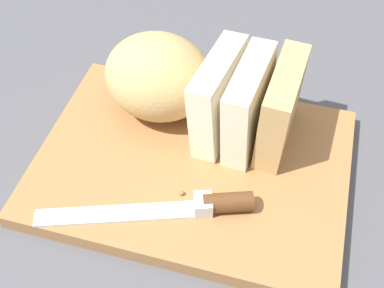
{
  "coord_description": "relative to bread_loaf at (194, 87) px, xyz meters",
  "views": [
    {
      "loc": [
        0.09,
        -0.37,
        0.49
      ],
      "look_at": [
        0.0,
        0.0,
        0.05
      ],
      "focal_mm": 47.12,
      "sensor_mm": 36.0,
      "label": 1
    }
  ],
  "objects": [
    {
      "name": "crumb_near_knife",
      "position": [
        0.01,
        -0.12,
        -0.05
      ],
      "size": [
        0.01,
        0.01,
        0.01
      ],
      "primitive_type": "sphere",
      "color": "#996633",
      "rests_on": "cutting_board"
    },
    {
      "name": "bread_loaf",
      "position": [
        0.0,
        0.0,
        0.0
      ],
      "size": [
        0.25,
        0.15,
        0.11
      ],
      "rotation": [
        0.0,
        0.0,
        -0.14
      ],
      "color": "tan",
      "rests_on": "cutting_board"
    },
    {
      "name": "ground_plane",
      "position": [
        0.01,
        -0.07,
        -0.07
      ],
      "size": [
        3.0,
        3.0,
        0.0
      ],
      "primitive_type": "plane",
      "color": "#4C4C51"
    },
    {
      "name": "crumb_near_loaf",
      "position": [
        0.05,
        -0.0,
        -0.05
      ],
      "size": [
        0.0,
        0.0,
        0.0
      ],
      "primitive_type": "sphere",
      "color": "#996633",
      "rests_on": "cutting_board"
    },
    {
      "name": "cutting_board",
      "position": [
        0.01,
        -0.07,
        -0.06
      ],
      "size": [
        0.38,
        0.28,
        0.02
      ],
      "primitive_type": "cube",
      "rotation": [
        0.0,
        0.0,
        -0.04
      ],
      "color": "#9E6B3D",
      "rests_on": "ground_plane"
    },
    {
      "name": "bread_knife",
      "position": [
        0.03,
        -0.14,
        -0.04
      ],
      "size": [
        0.24,
        0.09,
        0.02
      ],
      "rotation": [
        0.0,
        0.0,
        3.44
      ],
      "color": "silver",
      "rests_on": "cutting_board"
    }
  ]
}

